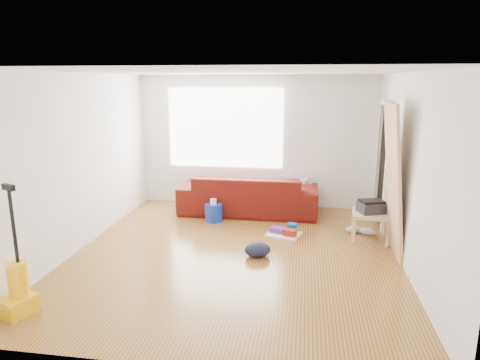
# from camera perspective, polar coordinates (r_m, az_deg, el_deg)

# --- Properties ---
(room) EXTENTS (4.51, 5.01, 2.51)m
(room) POSITION_cam_1_polar(r_m,az_deg,el_deg) (5.90, 0.25, 2.00)
(room) COLOR brown
(room) RESTS_ON ground
(sofa) EXTENTS (2.50, 0.98, 0.73)m
(sofa) POSITION_cam_1_polar(r_m,az_deg,el_deg) (7.96, 1.15, -4.35)
(sofa) COLOR #410C0C
(sofa) RESTS_ON ground
(tv_stand) EXTENTS (0.83, 0.55, 0.29)m
(tv_stand) POSITION_cam_1_polar(r_m,az_deg,el_deg) (8.11, 7.37, -2.98)
(tv_stand) COLOR black
(tv_stand) RESTS_ON ground
(tv) EXTENTS (0.62, 0.08, 0.36)m
(tv) POSITION_cam_1_polar(r_m,az_deg,el_deg) (8.03, 7.43, -0.84)
(tv) COLOR black
(tv) RESTS_ON tv_stand
(side_table) EXTENTS (0.59, 0.59, 0.44)m
(side_table) POSITION_cam_1_polar(r_m,az_deg,el_deg) (6.82, 17.01, -4.72)
(side_table) COLOR tan
(side_table) RESTS_ON ground
(printer) EXTENTS (0.45, 0.39, 0.19)m
(printer) POSITION_cam_1_polar(r_m,az_deg,el_deg) (6.77, 17.11, -3.40)
(printer) COLOR #23232A
(printer) RESTS_ON side_table
(bucket) EXTENTS (0.32, 0.32, 0.30)m
(bucket) POSITION_cam_1_polar(r_m,az_deg,el_deg) (7.50, -3.52, -5.47)
(bucket) COLOR #1336AC
(bucket) RESTS_ON ground
(toilet_paper) EXTENTS (0.11, 0.11, 0.10)m
(toilet_paper) POSITION_cam_1_polar(r_m,az_deg,el_deg) (7.42, -3.56, -4.05)
(toilet_paper) COLOR white
(toilet_paper) RESTS_ON bucket
(cleaning_tray) EXTENTS (0.59, 0.53, 0.18)m
(cleaning_tray) POSITION_cam_1_polar(r_m,az_deg,el_deg) (6.83, 5.99, -6.97)
(cleaning_tray) COLOR white
(cleaning_tray) RESTS_ON ground
(backpack) EXTENTS (0.43, 0.38, 0.20)m
(backpack) POSITION_cam_1_polar(r_m,az_deg,el_deg) (6.06, 2.35, -10.14)
(backpack) COLOR black
(backpack) RESTS_ON ground
(sneakers) EXTENTS (0.49, 0.25, 0.11)m
(sneakers) POSITION_cam_1_polar(r_m,az_deg,el_deg) (7.14, 15.77, -6.50)
(sneakers) COLOR silver
(sneakers) RESTS_ON ground
(vacuum) EXTENTS (0.38, 0.41, 1.38)m
(vacuum) POSITION_cam_1_polar(r_m,az_deg,el_deg) (5.17, -27.52, -12.87)
(vacuum) COLOR #FFBB0B
(vacuum) RESTS_ON ground
(door_panel) EXTENTS (0.26, 0.85, 2.11)m
(door_panel) POSITION_cam_1_polar(r_m,az_deg,el_deg) (6.47, 19.05, -9.31)
(door_panel) COLOR tan
(door_panel) RESTS_ON ground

